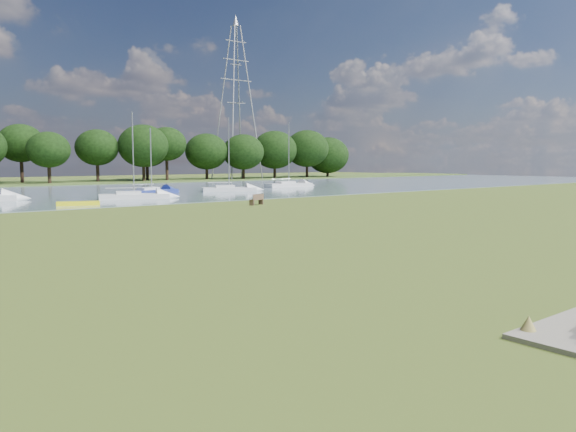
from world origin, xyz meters
TOP-DOWN VIEW (x-y plane):
  - ground at (0.00, 0.00)m, footprint 220.00×220.00m
  - riverbank_bench at (13.54, 17.25)m, footprint 1.46×0.83m
  - kayak at (2.38, 24.86)m, footprint 3.16×1.68m
  - pylon at (47.07, 70.00)m, footprint 6.81×4.78m
  - sailboat_5 at (12.94, 34.62)m, footprint 6.02×3.11m
  - sailboat_7 at (22.05, 34.37)m, footprint 6.03×3.93m
  - sailboat_8 at (8.70, 29.26)m, footprint 6.19×3.57m
  - sailboat_9 at (33.50, 37.98)m, footprint 6.52×2.08m

SIDE VIEW (x-z plane):
  - ground at x=0.00m, z-range 0.00..0.00m
  - kayak at x=2.38m, z-range 0.05..0.36m
  - riverbank_bench at x=13.54m, z-range 0.00..0.86m
  - sailboat_8 at x=8.70m, z-range -3.36..4.29m
  - sailboat_7 at x=22.05m, z-range -3.58..4.52m
  - sailboat_5 at x=12.94m, z-range -2.84..3.79m
  - sailboat_9 at x=33.50m, z-range -3.63..4.64m
  - pylon at x=47.07m, z-range 3.86..33.66m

